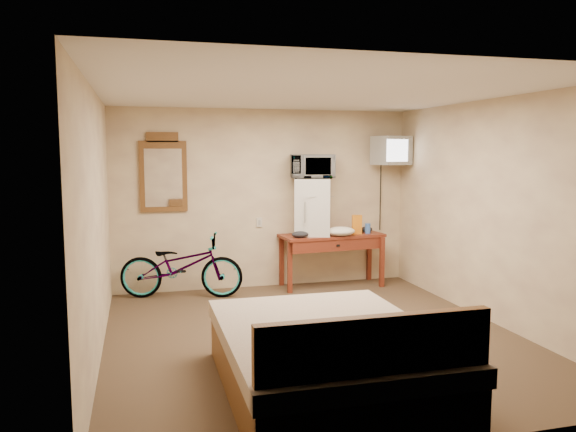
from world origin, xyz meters
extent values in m
plane|color=#402B20|center=(0.00, 0.00, 0.00)|extent=(4.60, 4.60, 0.00)
plane|color=silver|center=(0.00, 0.00, 2.50)|extent=(4.60, 4.60, 0.00)
cube|color=beige|center=(0.00, 2.30, 1.25)|extent=(4.20, 0.04, 2.50)
cube|color=beige|center=(0.00, -2.30, 1.25)|extent=(4.20, 0.04, 2.50)
cube|color=beige|center=(-2.10, 0.00, 1.25)|extent=(0.04, 4.60, 2.50)
cube|color=beige|center=(2.10, 0.00, 1.25)|extent=(0.04, 4.60, 2.50)
cube|color=beige|center=(-0.08, 2.29, 0.92)|extent=(0.08, 0.01, 0.13)
cube|color=maroon|center=(0.92, 2.04, 0.73)|extent=(1.50, 0.68, 0.04)
cube|color=maroon|center=(0.24, 1.81, 0.35)|extent=(0.06, 0.06, 0.71)
cube|color=maroon|center=(1.59, 1.81, 0.35)|extent=(0.06, 0.06, 0.71)
cube|color=maroon|center=(0.24, 2.27, 0.35)|extent=(0.06, 0.06, 0.71)
cube|color=maroon|center=(1.59, 2.27, 0.35)|extent=(0.06, 0.06, 0.71)
cube|color=maroon|center=(0.92, 1.79, 0.63)|extent=(1.33, 0.15, 0.16)
cube|color=black|center=(0.92, 1.77, 0.63)|extent=(0.05, 0.02, 0.03)
cube|color=silver|center=(0.62, 2.04, 1.15)|extent=(0.60, 0.59, 0.79)
cube|color=gray|center=(0.62, 1.80, 1.31)|extent=(0.48, 0.01, 0.00)
cylinder|color=gray|center=(0.45, 1.80, 1.10)|extent=(0.02, 0.02, 0.29)
imported|color=silver|center=(0.62, 2.04, 1.71)|extent=(0.67, 0.53, 0.33)
cube|color=orange|center=(1.27, 1.97, 0.89)|extent=(0.15, 0.11, 0.27)
cylinder|color=#3968C3|center=(1.44, 1.98, 0.82)|extent=(0.08, 0.08, 0.14)
ellipsoid|color=silver|center=(0.98, 1.86, 0.81)|extent=(0.41, 0.31, 0.13)
ellipsoid|color=black|center=(0.39, 1.85, 0.79)|extent=(0.23, 0.18, 0.09)
ellipsoid|color=black|center=(1.47, 2.10, 0.79)|extent=(0.18, 0.15, 0.08)
cube|color=black|center=(1.80, 2.28, 1.83)|extent=(0.14, 0.02, 0.14)
cylinder|color=black|center=(1.80, 2.24, 1.83)|extent=(0.05, 0.30, 0.05)
cube|color=gray|center=(1.80, 2.02, 1.93)|extent=(0.56, 0.51, 0.41)
cube|color=white|center=(1.80, 1.82, 1.93)|extent=(0.38, 0.12, 0.31)
cube|color=black|center=(1.80, 2.22, 1.93)|extent=(0.28, 0.09, 0.25)
cube|color=brown|center=(-1.39, 2.27, 1.59)|extent=(0.62, 0.04, 0.94)
cube|color=brown|center=(-1.39, 2.27, 2.10)|extent=(0.42, 0.04, 0.13)
cube|color=white|center=(-1.39, 2.25, 1.57)|extent=(0.49, 0.01, 0.77)
imported|color=black|center=(-1.20, 1.95, 0.42)|extent=(1.69, 0.93, 0.84)
cube|color=brown|center=(-0.30, -1.30, 0.20)|extent=(1.59, 2.11, 0.40)
cube|color=#BBB191|center=(-0.30, -1.30, 0.45)|extent=(1.63, 2.15, 0.14)
cube|color=brown|center=(-0.30, -2.26, 0.55)|extent=(1.58, 0.08, 0.70)
ellipsoid|color=white|center=(-0.67, -1.95, 0.58)|extent=(0.57, 0.35, 0.20)
ellipsoid|color=white|center=(0.07, -1.95, 0.58)|extent=(0.57, 0.35, 0.20)
camera|label=1|loc=(-1.72, -5.40, 1.92)|focal=35.00mm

